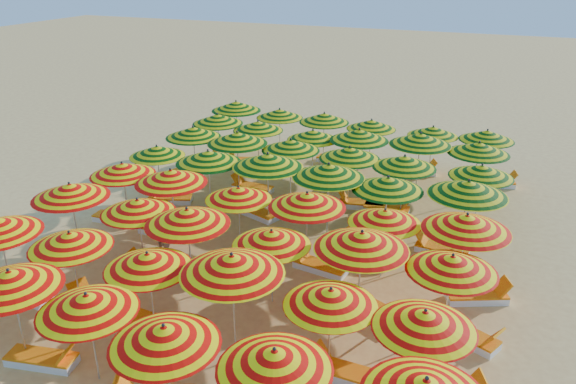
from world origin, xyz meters
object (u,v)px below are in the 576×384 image
(umbrella_36, at_px, (218,119))
(lounger_6, at_px, (92,307))
(umbrella_14, at_px, (187,217))
(lounger_20, at_px, (369,237))
(umbrella_43, at_px, (280,113))
(lounger_16, at_px, (319,266))
(lounger_25, at_px, (388,209))
(beachgoer_b, at_px, (160,234))
(umbrella_28, at_px, (388,184))
(umbrella_44, at_px, (324,118))
(umbrella_35, at_px, (481,171))
(lounger_1, at_px, (44,359))
(lounger_14, at_px, (117,218))
(umbrella_12, at_px, (70,191))
(umbrella_27, at_px, (329,171))
(umbrella_47, at_px, (487,135))
(lounger_27, at_px, (246,166))
(beachgoer_a, at_px, (165,231))
(umbrella_13, at_px, (138,206))
(lounger_23, at_px, (252,187))
(lounger_5, at_px, (27,293))
(umbrella_22, at_px, (385,217))
(umbrella_34, at_px, (404,162))
(umbrella_42, at_px, (236,106))
(umbrella_19, at_px, (171,177))
(umbrella_11, at_px, (425,320))
(umbrella_32, at_px, (291,145))
(lounger_7, at_px, (138,318))
(umbrella_3, at_px, (164,336))
(umbrella_26, at_px, (268,161))
(umbrella_33, at_px, (350,153))
(umbrella_9, at_px, (232,264))
(lounger_10, at_px, (69,246))
(umbrella_7, at_px, (70,240))
(lounger_11, at_px, (153,270))
(umbrella_23, at_px, (467,223))
(umbrella_30, at_px, (193,132))
(umbrella_31, at_px, (237,138))
(lounger_28, at_px, (336,160))
(umbrella_25, at_px, (208,157))
(lounger_12, at_px, (381,312))
(umbrella_38, at_px, (313,135))
(umbrella_29, at_px, (468,188))
(lounger_18, at_px, (169,199))
(lounger_17, at_px, (478,296))
(umbrella_8, at_px, (148,261))
(umbrella_18, at_px, (122,169))
(umbrella_45, at_px, (371,125))
(umbrella_2, at_px, (87,303))
(lounger_22, at_px, (185,176))
(lounger_24, at_px, (360,204))
(lounger_26, at_px, (231,161))
(lounger_30, at_px, (495,183))
(umbrella_21, at_px, (307,200))
(umbrella_24, at_px, (157,151))
(umbrella_4, at_px, (274,360))
(lounger_13, at_px, (467,335))

(umbrella_36, xyz_separation_m, lounger_6, (2.53, -11.91, -2.02))
(umbrella_14, bearing_deg, lounger_20, 49.19)
(umbrella_43, distance_m, lounger_16, 11.26)
(lounger_25, relative_size, beachgoer_b, 1.21)
(umbrella_28, relative_size, umbrella_44, 1.14)
(umbrella_35, distance_m, lounger_1, 14.91)
(lounger_14, bearing_deg, umbrella_12, -84.90)
(umbrella_27, distance_m, umbrella_47, 8.42)
(lounger_27, xyz_separation_m, beachgoer_a, (1.02, -8.07, 0.64))
(umbrella_13, relative_size, lounger_23, 1.56)
(umbrella_28, relative_size, lounger_5, 1.57)
(umbrella_22, bearing_deg, umbrella_27, 138.57)
(umbrella_34, relative_size, umbrella_42, 1.01)
(umbrella_19, bearing_deg, beachgoer_b, -79.99)
(umbrella_11, distance_m, umbrella_32, 11.74)
(umbrella_12, xyz_separation_m, lounger_7, (4.09, -2.43, -2.10))
(umbrella_36, distance_m, umbrella_47, 11.83)
(umbrella_14, bearing_deg, umbrella_3, -63.40)
(umbrella_26, bearing_deg, umbrella_33, 46.59)
(umbrella_9, relative_size, lounger_10, 1.81)
(umbrella_35, bearing_deg, umbrella_7, -135.66)
(umbrella_11, bearing_deg, lounger_11, 165.43)
(umbrella_23, xyz_separation_m, umbrella_34, (-2.64, 4.63, -0.13))
(umbrella_30, distance_m, umbrella_47, 12.37)
(umbrella_28, bearing_deg, umbrella_31, 160.91)
(lounger_27, height_order, lounger_28, same)
(umbrella_25, distance_m, lounger_12, 8.93)
(umbrella_44, bearing_deg, lounger_11, -97.57)
(umbrella_33, xyz_separation_m, umbrella_38, (-2.23, 2.05, -0.13))
(lounger_12, bearing_deg, umbrella_26, 164.83)
(lounger_14, bearing_deg, umbrella_29, 7.24)
(lounger_18, xyz_separation_m, lounger_25, (8.29, 2.37, 0.00))
(lounger_17, bearing_deg, lounger_10, 164.57)
(umbrella_44, bearing_deg, umbrella_8, -89.41)
(umbrella_27, relative_size, umbrella_34, 0.90)
(umbrella_14, xyz_separation_m, umbrella_18, (-4.35, 2.72, -0.13))
(umbrella_45, bearing_deg, lounger_25, -66.89)
(umbrella_2, distance_m, lounger_22, 12.75)
(umbrella_2, relative_size, lounger_24, 1.31)
(lounger_12, distance_m, lounger_26, 13.25)
(umbrella_44, xyz_separation_m, lounger_30, (7.77, -0.09, -2.01))
(umbrella_45, height_order, lounger_24, umbrella_45)
(umbrella_21, bearing_deg, umbrella_11, -46.47)
(umbrella_45, bearing_deg, umbrella_14, -101.00)
(umbrella_35, height_order, lounger_30, umbrella_35)
(umbrella_33, bearing_deg, umbrella_24, -162.84)
(umbrella_12, relative_size, lounger_25, 1.76)
(umbrella_4, relative_size, lounger_16, 1.47)
(umbrella_14, relative_size, lounger_13, 1.62)
(umbrella_14, xyz_separation_m, umbrella_29, (7.16, 5.04, 0.06))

